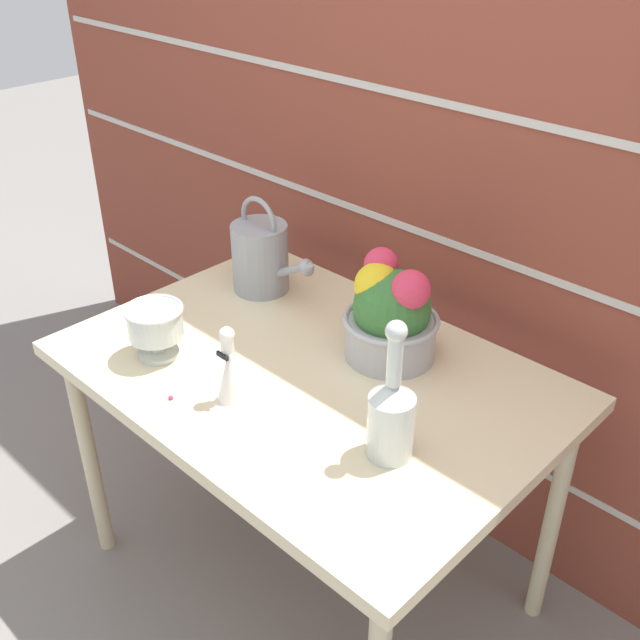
# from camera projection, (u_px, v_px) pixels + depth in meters

# --- Properties ---
(ground_plane) EXTENTS (12.00, 12.00, 0.00)m
(ground_plane) POSITION_uv_depth(u_px,v_px,m) (310.00, 576.00, 2.19)
(ground_plane) COLOR gray
(brick_wall) EXTENTS (3.60, 0.08, 2.20)m
(brick_wall) POSITION_uv_depth(u_px,v_px,m) (452.00, 171.00, 1.95)
(brick_wall) COLOR brown
(brick_wall) RESTS_ON ground_plane
(patio_table) EXTENTS (1.18, 0.82, 0.74)m
(patio_table) POSITION_uv_depth(u_px,v_px,m) (309.00, 391.00, 1.84)
(patio_table) COLOR beige
(patio_table) RESTS_ON ground_plane
(watering_can) EXTENTS (0.30, 0.16, 0.28)m
(watering_can) POSITION_uv_depth(u_px,v_px,m) (261.00, 256.00, 2.10)
(watering_can) COLOR #93999E
(watering_can) RESTS_ON patio_table
(crystal_pedestal_bowl) EXTENTS (0.15, 0.15, 0.13)m
(crystal_pedestal_bowl) POSITION_uv_depth(u_px,v_px,m) (155.00, 325.00, 1.82)
(crystal_pedestal_bowl) COLOR silver
(crystal_pedestal_bowl) RESTS_ON patio_table
(flower_planter) EXTENTS (0.24, 0.24, 0.26)m
(flower_planter) POSITION_uv_depth(u_px,v_px,m) (390.00, 314.00, 1.80)
(flower_planter) COLOR #ADADB2
(flower_planter) RESTS_ON patio_table
(glass_decanter) EXTENTS (0.10, 0.10, 0.32)m
(glass_decanter) POSITION_uv_depth(u_px,v_px,m) (391.00, 413.00, 1.49)
(glass_decanter) COLOR silver
(glass_decanter) RESTS_ON patio_table
(figurine_vase) EXTENTS (0.06, 0.06, 0.19)m
(figurine_vase) POSITION_uv_depth(u_px,v_px,m) (229.00, 371.00, 1.67)
(figurine_vase) COLOR white
(figurine_vase) RESTS_ON patio_table
(fallen_petal) EXTENTS (0.01, 0.01, 0.01)m
(fallen_petal) POSITION_uv_depth(u_px,v_px,m) (171.00, 398.00, 1.70)
(fallen_petal) COLOR #E03856
(fallen_petal) RESTS_ON patio_table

